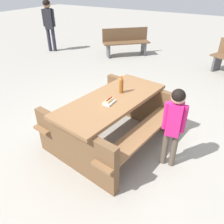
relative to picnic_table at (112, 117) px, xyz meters
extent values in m
plane|color=gray|center=(0.00, 0.00, -0.44)|extent=(30.00, 30.00, 0.00)
cube|color=brown|center=(0.00, 0.00, 0.28)|extent=(1.89, 1.00, 0.05)
cube|color=brown|center=(0.08, 0.55, -0.01)|extent=(1.82, 0.52, 0.04)
cube|color=brown|center=(-0.08, -0.55, -0.01)|extent=(1.82, 0.52, 0.04)
cube|color=brown|center=(0.77, -0.11, -0.09)|extent=(0.29, 1.40, 0.70)
cube|color=brown|center=(-0.77, 0.11, -0.09)|extent=(0.29, 1.40, 0.70)
cylinder|color=brown|center=(-0.24, 0.02, 0.41)|extent=(0.06, 0.06, 0.21)
cone|color=brown|center=(-0.24, 0.02, 0.54)|extent=(0.06, 0.06, 0.04)
cylinder|color=orange|center=(-0.24, 0.02, 0.57)|extent=(0.03, 0.03, 0.02)
cube|color=white|center=(0.14, 0.04, 0.32)|extent=(0.18, 0.11, 0.03)
cube|color=#D8B272|center=(0.14, 0.04, 0.35)|extent=(0.15, 0.06, 0.04)
cylinder|color=maroon|center=(0.14, 0.04, 0.37)|extent=(0.14, 0.03, 0.03)
ellipsoid|color=maroon|center=(0.14, 0.04, 0.38)|extent=(0.07, 0.03, 0.01)
cylinder|color=brown|center=(0.06, 0.87, -0.18)|extent=(0.08, 0.08, 0.52)
cylinder|color=brown|center=(0.04, 0.99, -0.18)|extent=(0.08, 0.08, 0.52)
cube|color=#D11E72|center=(0.05, 0.93, 0.30)|extent=(0.19, 0.20, 0.44)
cylinder|color=#D11E72|center=(0.06, 0.82, 0.32)|extent=(0.07, 0.07, 0.37)
cylinder|color=#D11E72|center=(0.03, 1.04, 0.32)|extent=(0.07, 0.07, 0.37)
sphere|color=tan|center=(0.05, 0.93, 0.61)|extent=(0.17, 0.17, 0.17)
sphere|color=black|center=(0.06, 0.93, 0.63)|extent=(0.17, 0.17, 0.17)
cube|color=#4C4C51|center=(-4.16, 0.87, -0.24)|extent=(0.35, 0.20, 0.41)
cube|color=brown|center=(-4.05, -1.91, -0.01)|extent=(1.33, 1.36, 0.04)
cube|color=brown|center=(-4.18, -2.04, 0.21)|extent=(1.07, 1.11, 0.40)
cube|color=#4C4C51|center=(-3.63, -2.34, -0.24)|extent=(0.30, 0.29, 0.41)
cube|color=#4C4C51|center=(-4.46, -1.48, -0.24)|extent=(0.30, 0.29, 0.41)
cylinder|color=#262633|center=(-3.17, -4.46, -0.07)|extent=(0.12, 0.12, 0.74)
cylinder|color=#262633|center=(-3.25, -4.32, -0.07)|extent=(0.12, 0.12, 0.74)
cube|color=#26262D|center=(-3.21, -4.39, 0.61)|extent=(0.32, 0.33, 0.63)
cylinder|color=#26262D|center=(-3.13, -4.53, 0.64)|extent=(0.09, 0.09, 0.53)
cylinder|color=#26262D|center=(-3.29, -4.26, 0.64)|extent=(0.09, 0.09, 0.53)
sphere|color=#997051|center=(-3.21, -4.39, 1.05)|extent=(0.25, 0.25, 0.25)
sphere|color=black|center=(-3.19, -4.38, 1.08)|extent=(0.24, 0.24, 0.24)
camera|label=1|loc=(2.41, 1.46, 1.80)|focal=35.59mm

